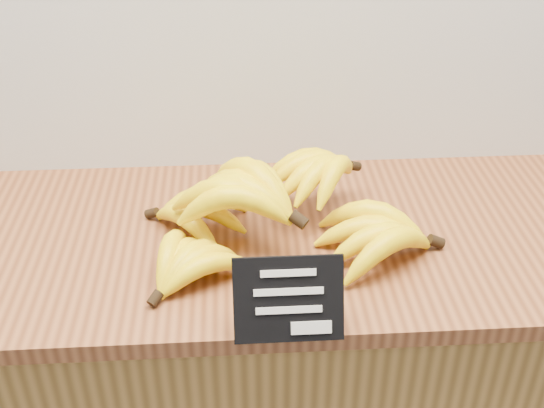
{
  "coord_description": "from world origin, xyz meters",
  "views": [
    {
      "loc": [
        -0.07,
        1.76,
        1.62
      ],
      "look_at": [
        -0.01,
        2.7,
        1.02
      ],
      "focal_mm": 45.0,
      "sensor_mm": 36.0,
      "label": 1
    }
  ],
  "objects": [
    {
      "name": "chalkboard_sign",
      "position": [
        0.0,
        2.49,
        0.99
      ],
      "size": [
        0.16,
        0.05,
        0.12
      ],
      "primitive_type": "cube",
      "rotation": [
        -0.39,
        0.0,
        0.0
      ],
      "color": "black",
      "rests_on": "counter_top"
    },
    {
      "name": "counter_top",
      "position": [
        -0.01,
        2.75,
        0.92
      ],
      "size": [
        1.36,
        0.54,
        0.03
      ],
      "primitive_type": "cube",
      "color": "brown",
      "rests_on": "counter"
    },
    {
      "name": "banana_pile",
      "position": [
        -0.01,
        2.71,
        0.99
      ],
      "size": [
        0.53,
        0.35,
        0.13
      ],
      "color": "#FFE40A",
      "rests_on": "counter_top"
    }
  ]
}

